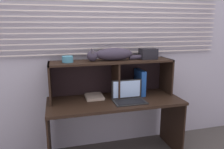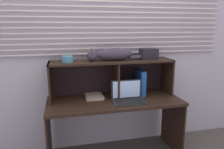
{
  "view_description": "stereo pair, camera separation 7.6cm",
  "coord_description": "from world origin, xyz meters",
  "px_view_note": "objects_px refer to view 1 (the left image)",
  "views": [
    {
      "loc": [
        -0.63,
        -2.03,
        1.52
      ],
      "look_at": [
        0.0,
        0.34,
        0.97
      ],
      "focal_mm": 34.49,
      "sensor_mm": 36.0,
      "label": 1
    },
    {
      "loc": [
        -0.56,
        -2.04,
        1.52
      ],
      "look_at": [
        0.0,
        0.34,
        0.97
      ],
      "focal_mm": 34.49,
      "sensor_mm": 36.0,
      "label": 2
    }
  ],
  "objects_px": {
    "book_stack": "(94,96)",
    "storage_box": "(148,54)",
    "cat": "(112,54)",
    "laptop": "(129,97)",
    "binder_upright": "(140,82)",
    "small_basket": "(68,59)"
  },
  "relations": [
    {
      "from": "laptop",
      "to": "book_stack",
      "type": "bearing_deg",
      "value": 148.1
    },
    {
      "from": "book_stack",
      "to": "storage_box",
      "type": "height_order",
      "value": "storage_box"
    },
    {
      "from": "book_stack",
      "to": "storage_box",
      "type": "bearing_deg",
      "value": -0.55
    },
    {
      "from": "book_stack",
      "to": "storage_box",
      "type": "distance_m",
      "value": 0.82
    },
    {
      "from": "storage_box",
      "to": "small_basket",
      "type": "bearing_deg",
      "value": 180.0
    },
    {
      "from": "binder_upright",
      "to": "small_basket",
      "type": "height_order",
      "value": "small_basket"
    },
    {
      "from": "binder_upright",
      "to": "small_basket",
      "type": "xyz_separation_m",
      "value": [
        -0.85,
        0.0,
        0.31
      ]
    },
    {
      "from": "small_basket",
      "to": "storage_box",
      "type": "relative_size",
      "value": 0.62
    },
    {
      "from": "cat",
      "to": "small_basket",
      "type": "xyz_separation_m",
      "value": [
        -0.5,
        0.0,
        -0.04
      ]
    },
    {
      "from": "book_stack",
      "to": "small_basket",
      "type": "relative_size",
      "value": 2.15
    },
    {
      "from": "cat",
      "to": "binder_upright",
      "type": "distance_m",
      "value": 0.49
    },
    {
      "from": "binder_upright",
      "to": "book_stack",
      "type": "relative_size",
      "value": 1.16
    },
    {
      "from": "laptop",
      "to": "binder_upright",
      "type": "xyz_separation_m",
      "value": [
        0.21,
        0.21,
        0.1
      ]
    },
    {
      "from": "laptop",
      "to": "storage_box",
      "type": "height_order",
      "value": "storage_box"
    },
    {
      "from": "cat",
      "to": "laptop",
      "type": "bearing_deg",
      "value": -57.51
    },
    {
      "from": "cat",
      "to": "laptop",
      "type": "xyz_separation_m",
      "value": [
        0.13,
        -0.21,
        -0.45
      ]
    },
    {
      "from": "cat",
      "to": "storage_box",
      "type": "bearing_deg",
      "value": 0.0
    },
    {
      "from": "binder_upright",
      "to": "storage_box",
      "type": "height_order",
      "value": "storage_box"
    },
    {
      "from": "book_stack",
      "to": "small_basket",
      "type": "bearing_deg",
      "value": -178.72
    },
    {
      "from": "binder_upright",
      "to": "cat",
      "type": "bearing_deg",
      "value": -180.0
    },
    {
      "from": "book_stack",
      "to": "small_basket",
      "type": "height_order",
      "value": "small_basket"
    },
    {
      "from": "cat",
      "to": "storage_box",
      "type": "relative_size",
      "value": 3.73
    }
  ]
}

